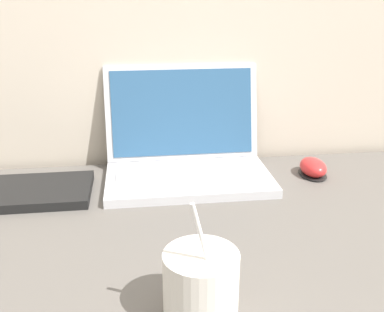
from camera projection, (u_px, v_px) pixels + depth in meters
The scene contains 3 objects.
laptop at pixel (186, 152), 1.06m from camera, with size 0.38×0.27×0.25m.
drink_cup at pixel (201, 283), 0.61m from camera, with size 0.10×0.10×0.18m.
computer_mouse at pixel (313, 168), 1.07m from camera, with size 0.06×0.09×0.04m.
Camera 1 is at (-0.16, -0.39, 1.19)m, focal length 42.00 mm.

